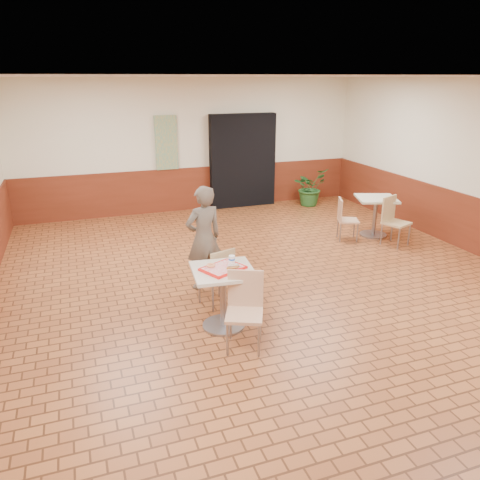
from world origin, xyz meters
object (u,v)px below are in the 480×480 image
object	(u,v)px
potted_plant	(310,187)
customer	(204,238)
ring_donut	(211,265)
second_table	(375,210)
paper_cup	(232,259)
serving_tray	(223,268)
chair_second_left	(345,217)
chair_main_front	(245,306)
chair_second_front	(393,218)
long_john_donut	(233,267)
chair_main_back	(219,275)
main_table	(223,289)

from	to	relation	value
potted_plant	customer	bearing A→B (deg)	-134.72
ring_donut	second_table	bearing A→B (deg)	30.34
paper_cup	serving_tray	bearing A→B (deg)	-148.45
ring_donut	potted_plant	xyz separation A→B (m)	(3.94, 4.90, -0.37)
second_table	chair_second_left	xyz separation A→B (m)	(-0.70, -0.02, -0.07)
chair_main_front	chair_second_left	size ratio (longest dim) A/B	1.11
paper_cup	second_table	bearing A→B (deg)	31.88
paper_cup	chair_second_front	xyz separation A→B (m)	(3.79, 1.80, -0.35)
chair_main_front	chair_second_left	bearing A→B (deg)	67.16
long_john_donut	second_table	xyz separation A→B (m)	(3.82, 2.52, -0.31)
long_john_donut	chair_second_front	xyz separation A→B (m)	(3.83, 1.97, -0.33)
chair_second_front	chair_second_left	bearing A→B (deg)	121.48
serving_tray	potted_plant	distance (m)	6.26
chair_main_back	serving_tray	xyz separation A→B (m)	(-0.11, -0.56, 0.33)
long_john_donut	second_table	world-z (taller)	long_john_donut
chair_main_front	customer	size ratio (longest dim) A/B	0.58
second_table	chair_second_front	xyz separation A→B (m)	(0.01, -0.55, -0.01)
chair_main_front	serving_tray	size ratio (longest dim) A/B	1.86
ring_donut	paper_cup	bearing A→B (deg)	4.83
customer	chair_second_front	xyz separation A→B (m)	(3.84, 0.68, -0.27)
chair_main_front	chair_second_front	size ratio (longest dim) A/B	0.99
chair_second_front	potted_plant	xyz separation A→B (m)	(-0.13, 3.07, -0.05)
long_john_donut	chair_second_left	world-z (taller)	long_john_donut
main_table	chair_main_front	distance (m)	0.50
ring_donut	customer	bearing A→B (deg)	78.78
customer	long_john_donut	xyz separation A→B (m)	(0.01, -1.30, 0.06)
customer	serving_tray	size ratio (longest dim) A/B	3.21
chair_second_left	potted_plant	xyz separation A→B (m)	(0.58, 2.54, 0.00)
chair_main_back	chair_second_left	xyz separation A→B (m)	(3.11, 1.86, -0.02)
chair_second_left	potted_plant	distance (m)	2.61
serving_tray	chair_main_front	bearing A→B (deg)	-77.51
ring_donut	potted_plant	distance (m)	6.29
long_john_donut	chair_second_left	size ratio (longest dim) A/B	0.21
serving_tray	paper_cup	xyz separation A→B (m)	(0.15, 0.09, 0.07)
serving_tray	potted_plant	size ratio (longest dim) A/B	0.53
ring_donut	paper_cup	size ratio (longest dim) A/B	1.12
ring_donut	chair_main_back	bearing A→B (deg)	63.41
serving_tray	second_table	size ratio (longest dim) A/B	0.63
customer	chair_second_front	size ratio (longest dim) A/B	1.71
paper_cup	chair_second_left	size ratio (longest dim) A/B	0.12
customer	ring_donut	bearing A→B (deg)	66.13
main_table	serving_tray	world-z (taller)	serving_tray
main_table	chair_main_back	xyz separation A→B (m)	(0.11, 0.56, -0.06)
chair_main_front	chair_second_left	xyz separation A→B (m)	(3.12, 2.91, -0.05)
potted_plant	main_table	bearing A→B (deg)	-127.49
chair_main_front	potted_plant	distance (m)	6.58
main_table	potted_plant	bearing A→B (deg)	52.51
main_table	ring_donut	distance (m)	0.34
main_table	chair_main_back	bearing A→B (deg)	78.46
ring_donut	chair_second_front	distance (m)	4.47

